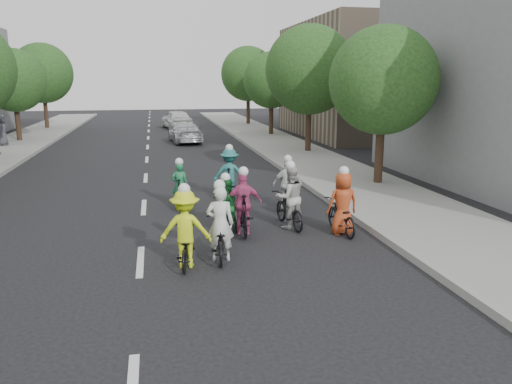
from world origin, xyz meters
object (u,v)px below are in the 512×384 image
object	(u,v)px
cyclist_1	(226,210)
follow_car_lead	(185,133)
cyclist_5	(180,190)
follow_car_trail	(177,119)
cyclist_0	(220,234)
cyclist_8	(287,190)
cyclist_2	(185,235)
spectator_2	(2,130)
cyclist_6	(289,204)
cyclist_7	(229,177)
cyclist_4	(342,210)
cyclist_3	(243,209)

from	to	relation	value
cyclist_1	follow_car_lead	bearing A→B (deg)	-98.93
cyclist_5	follow_car_trail	bearing A→B (deg)	-85.04
cyclist_0	cyclist_8	size ratio (longest dim) A/B	1.06
follow_car_trail	follow_car_lead	bearing A→B (deg)	80.05
cyclist_2	cyclist_8	bearing A→B (deg)	-119.54
cyclist_1	follow_car_lead	distance (m)	19.98
cyclist_1	cyclist_8	size ratio (longest dim) A/B	0.95
follow_car_trail	spectator_2	size ratio (longest dim) A/B	2.53
cyclist_6	follow_car_lead	bearing A→B (deg)	-93.12
cyclist_6	cyclist_7	size ratio (longest dim) A/B	0.99
cyclist_4	cyclist_7	size ratio (longest dim) A/B	0.96
follow_car_trail	cyclist_6	bearing A→B (deg)	82.74
cyclist_1	cyclist_5	distance (m)	3.22
cyclist_8	spectator_2	bearing A→B (deg)	-42.83
cyclist_7	cyclist_8	distance (m)	2.34
cyclist_7	follow_car_lead	xyz separation A→B (m)	(-0.49, 16.10, -0.10)
cyclist_4	cyclist_6	xyz separation A→B (m)	(-1.20, 0.83, 0.03)
follow_car_trail	cyclist_2	bearing A→B (deg)	77.12
cyclist_3	cyclist_4	bearing A→B (deg)	172.89
cyclist_1	cyclist_0	bearing A→B (deg)	69.92
cyclist_3	spectator_2	xyz separation A→B (m)	(-11.11, 19.67, 0.40)
cyclist_0	cyclist_8	world-z (taller)	cyclist_0
cyclist_4	follow_car_lead	size ratio (longest dim) A/B	0.42
cyclist_2	cyclist_8	distance (m)	5.65
cyclist_4	follow_car_lead	distance (m)	20.85
cyclist_1	cyclist_3	distance (m)	0.48
cyclist_0	cyclist_6	xyz separation A→B (m)	(2.21, 2.12, 0.07)
cyclist_3	cyclist_2	bearing A→B (deg)	56.48
cyclist_7	follow_car_lead	distance (m)	16.10
cyclist_2	cyclist_4	bearing A→B (deg)	-150.81
follow_car_lead	cyclist_0	bearing A→B (deg)	82.54
cyclist_4	cyclist_8	size ratio (longest dim) A/B	1.04
cyclist_2	follow_car_lead	distance (m)	22.30
cyclist_3	follow_car_lead	world-z (taller)	cyclist_3
cyclist_5	cyclist_7	world-z (taller)	cyclist_7
cyclist_1	follow_car_trail	bearing A→B (deg)	-98.55
cyclist_5	follow_car_lead	distance (m)	16.97
cyclist_3	follow_car_lead	bearing A→B (deg)	-84.85
cyclist_3	cyclist_7	bearing A→B (deg)	-88.94
cyclist_0	spectator_2	bearing A→B (deg)	-58.05
cyclist_7	spectator_2	world-z (taller)	spectator_2
cyclist_1	cyclist_5	xyz separation A→B (m)	(-1.04, 3.05, -0.05)
cyclist_4	follow_car_trail	bearing A→B (deg)	-87.05
cyclist_0	spectator_2	size ratio (longest dim) A/B	1.01
cyclist_3	cyclist_6	bearing A→B (deg)	-162.79
cyclist_1	cyclist_3	xyz separation A→B (m)	(0.45, -0.17, 0.06)
cyclist_0	follow_car_trail	bearing A→B (deg)	-84.49
cyclist_3	cyclist_4	size ratio (longest dim) A/B	1.04
cyclist_0	spectator_2	xyz separation A→B (m)	(-10.25, 21.49, 0.47)
cyclist_6	spectator_2	size ratio (longest dim) A/B	1.02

